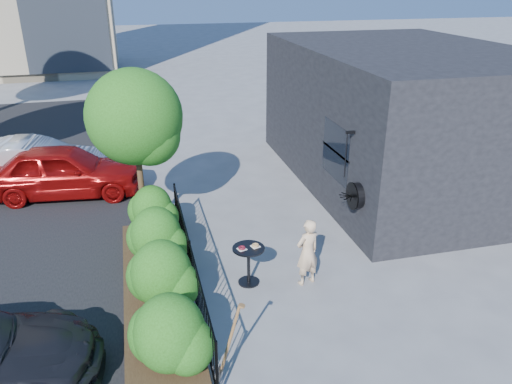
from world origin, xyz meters
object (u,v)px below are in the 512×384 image
object	(u,v)px
shovel	(228,347)
car_red	(64,171)
patio_tree	(138,123)
cafe_table	(249,259)
woman	(307,252)
car_silver	(35,163)

from	to	relation	value
shovel	car_red	bearing A→B (deg)	110.95
shovel	car_red	world-z (taller)	car_red
patio_tree	shovel	bearing A→B (deg)	-79.63
cafe_table	shovel	distance (m)	2.68
woman	cafe_table	bearing A→B (deg)	-31.49
woman	car_silver	world-z (taller)	woman
patio_tree	woman	distance (m)	4.83
patio_tree	car_red	distance (m)	4.09
car_silver	cafe_table	bearing A→B (deg)	-138.06
cafe_table	shovel	size ratio (longest dim) A/B	0.63
woman	car_red	world-z (taller)	car_red
shovel	car_silver	world-z (taller)	car_silver
woman	car_red	bearing A→B (deg)	-66.23
cafe_table	woman	bearing A→B (deg)	-14.13
cafe_table	woman	distance (m)	1.20
cafe_table	car_red	xyz separation A→B (m)	(-4.06, 5.68, 0.17)
woman	shovel	distance (m)	3.04
patio_tree	car_silver	size ratio (longest dim) A/B	0.92
shovel	car_red	distance (m)	8.77
patio_tree	woman	xyz separation A→B (m)	(3.05, -3.13, -2.04)
patio_tree	car_red	size ratio (longest dim) A/B	0.90
cafe_table	woman	xyz separation A→B (m)	(1.15, -0.29, 0.15)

